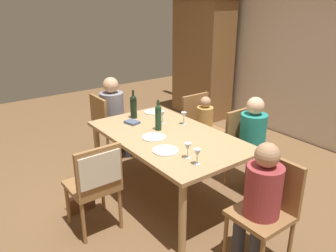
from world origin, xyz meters
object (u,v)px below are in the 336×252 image
(chair_near, at_px, (96,178))
(wine_glass_far, at_px, (184,116))
(person_man_guest, at_px, (260,197))
(handbag, at_px, (80,200))
(person_man_bearded, at_px, (254,137))
(dinner_plate_guest_left, at_px, (165,150))
(wine_glass_near_left, at_px, (197,153))
(chair_left_end, at_px, (107,123))
(dinner_plate_guest_right, at_px, (154,112))
(dining_table, at_px, (168,141))
(wine_bottle_dark_red, at_px, (158,117))
(wine_glass_centre, at_px, (188,147))
(chair_far_right, at_px, (246,143))
(person_child_small, at_px, (206,124))
(person_woman_host, at_px, (114,112))
(armoire_cabinet, at_px, (202,57))
(chair_far_left, at_px, (200,124))
(chair_right_end, at_px, (268,204))
(dinner_plate_host, at_px, (154,137))
(wine_glass_near_right, at_px, (162,114))
(wine_bottle_tall_green, at_px, (134,106))

(chair_near, distance_m, wine_glass_far, 1.30)
(person_man_guest, height_order, handbag, person_man_guest)
(person_man_bearded, relative_size, dinner_plate_guest_left, 4.43)
(chair_near, height_order, wine_glass_near_left, chair_near)
(chair_left_end, xyz_separation_m, dinner_plate_guest_right, (0.56, 0.39, 0.23))
(dining_table, xyz_separation_m, wine_glass_near_left, (0.71, -0.21, 0.19))
(person_man_bearded, relative_size, handbag, 3.98)
(wine_bottle_dark_red, distance_m, wine_glass_centre, 0.76)
(person_man_bearded, height_order, dinner_plate_guest_right, person_man_bearded)
(chair_near, height_order, person_man_guest, person_man_guest)
(dining_table, relative_size, person_man_guest, 1.61)
(chair_far_right, distance_m, person_child_small, 0.69)
(wine_glass_near_left, distance_m, wine_glass_far, 1.01)
(person_woman_host, distance_m, wine_glass_near_left, 2.00)
(chair_far_right, xyz_separation_m, wine_bottle_dark_red, (-0.50, -0.91, 0.38))
(person_man_bearded, xyz_separation_m, handbag, (-0.78, -1.82, -0.54))
(wine_glass_far, bearing_deg, armoire_cabinet, 133.58)
(person_woman_host, xyz_separation_m, person_child_small, (0.90, 0.88, -0.11))
(dining_table, xyz_separation_m, chair_far_left, (-0.49, 0.91, -0.15))
(chair_right_end, bearing_deg, wine_glass_far, -9.98)
(chair_near, bearing_deg, handbag, 90.00)
(chair_far_right, xyz_separation_m, dinner_plate_host, (-0.34, -1.08, 0.23))
(dining_table, height_order, dinner_plate_guest_right, dinner_plate_guest_right)
(person_woman_host, bearing_deg, wine_glass_near_right, 8.14)
(wine_glass_near_left, bearing_deg, person_man_guest, 17.65)
(chair_far_right, relative_size, dinner_plate_host, 3.61)
(wine_bottle_dark_red, distance_m, wine_glass_near_right, 0.23)
(wine_bottle_tall_green, relative_size, wine_glass_near_right, 2.34)
(chair_left_end, height_order, chair_far_left, same)
(chair_right_end, distance_m, wine_glass_centre, 0.84)
(chair_left_end, bearing_deg, dining_table, 3.91)
(chair_far_right, bearing_deg, chair_far_left, -90.00)
(dinner_plate_guest_right, bearing_deg, armoire_cabinet, 122.93)
(wine_glass_near_left, bearing_deg, dinner_plate_host, 177.04)
(chair_near, bearing_deg, dining_table, 7.76)
(chair_right_end, distance_m, dinner_plate_guest_right, 2.01)
(person_man_bearded, height_order, person_child_small, person_man_bearded)
(handbag, bearing_deg, dinner_plate_guest_right, 106.69)
(wine_glass_near_right, height_order, handbag, wine_glass_near_right)
(wine_glass_near_right, bearing_deg, wine_bottle_dark_red, -47.91)
(chair_far_right, bearing_deg, person_child_small, -90.00)
(wine_bottle_dark_red, bearing_deg, chair_near, -71.49)
(person_child_small, bearing_deg, wine_bottle_tall_green, -18.54)
(armoire_cabinet, relative_size, chair_far_left, 2.37)
(person_man_guest, relative_size, handbag, 3.96)
(dinner_plate_host, bearing_deg, handbag, -114.03)
(person_man_bearded, height_order, wine_glass_near_left, person_man_bearded)
(chair_near, xyz_separation_m, wine_glass_far, (-0.27, 1.25, 0.27))
(wine_glass_centre, bearing_deg, chair_far_left, 133.59)
(chair_right_end, distance_m, person_man_guest, 0.16)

